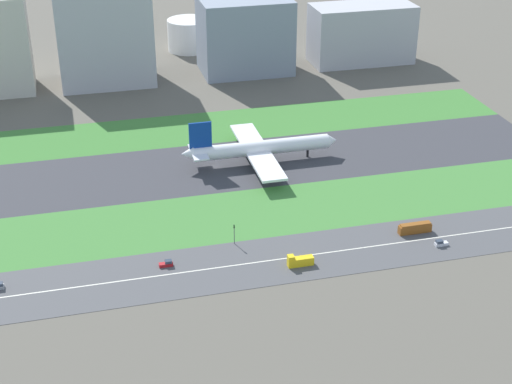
# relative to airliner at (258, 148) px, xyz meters

# --- Properties ---
(ground_plane) EXTENTS (800.00, 800.00, 0.00)m
(ground_plane) POSITION_rel_airliner_xyz_m (-17.75, -0.00, -6.23)
(ground_plane) COLOR #5B564C
(runway) EXTENTS (280.00, 46.00, 0.10)m
(runway) POSITION_rel_airliner_xyz_m (-17.75, -0.00, -6.18)
(runway) COLOR #38383D
(runway) RESTS_ON ground_plane
(grass_median_north) EXTENTS (280.00, 36.00, 0.10)m
(grass_median_north) POSITION_rel_airliner_xyz_m (-17.75, 41.00, -6.18)
(grass_median_north) COLOR #3D7A33
(grass_median_north) RESTS_ON ground_plane
(grass_median_south) EXTENTS (280.00, 36.00, 0.10)m
(grass_median_south) POSITION_rel_airliner_xyz_m (-17.75, -41.00, -6.18)
(grass_median_south) COLOR #427F38
(grass_median_south) RESTS_ON ground_plane
(highway) EXTENTS (280.00, 28.00, 0.10)m
(highway) POSITION_rel_airliner_xyz_m (-17.75, -73.00, -6.18)
(highway) COLOR #4C4C4F
(highway) RESTS_ON ground_plane
(highway_centerline) EXTENTS (266.00, 0.50, 0.01)m
(highway_centerline) POSITION_rel_airliner_xyz_m (-17.75, -73.00, -6.13)
(highway_centerline) COLOR silver
(highway_centerline) RESTS_ON highway
(airliner) EXTENTS (65.00, 56.00, 19.70)m
(airliner) POSITION_rel_airliner_xyz_m (0.00, 0.00, 0.00)
(airliner) COLOR white
(airliner) RESTS_ON runway
(car_1) EXTENTS (4.40, 1.80, 2.00)m
(car_1) POSITION_rel_airliner_xyz_m (-47.37, -68.00, -5.31)
(car_1) COLOR #B2191E
(car_1) RESTS_ON highway
(bus_0) EXTENTS (11.60, 2.50, 3.50)m
(bus_0) POSITION_rel_airliner_xyz_m (38.16, -68.00, -4.41)
(bus_0) COLOR brown
(bus_0) RESTS_ON highway
(truck_0) EXTENTS (8.40, 2.50, 4.00)m
(truck_0) POSITION_rel_airliner_xyz_m (-6.16, -78.00, -4.56)
(truck_0) COLOR yellow
(truck_0) RESTS_ON highway
(car_2) EXTENTS (4.40, 1.80, 2.00)m
(car_2) POSITION_rel_airliner_xyz_m (42.99, -78.00, -5.31)
(car_2) COLOR silver
(car_2) RESTS_ON highway
(traffic_light) EXTENTS (0.36, 0.50, 7.20)m
(traffic_light) POSITION_rel_airliner_xyz_m (-23.41, -60.01, -1.94)
(traffic_light) COLOR #4C4C51
(traffic_light) RESTS_ON highway
(hangar_building) EXTENTS (47.08, 31.53, 51.57)m
(hangar_building) POSITION_rel_airliner_xyz_m (-51.10, 114.00, 19.55)
(hangar_building) COLOR #B2B2B7
(hangar_building) RESTS_ON ground_plane
(office_tower) EXTENTS (47.33, 32.23, 39.14)m
(office_tower) POSITION_rel_airliner_xyz_m (22.19, 114.00, 13.34)
(office_tower) COLOR gray
(office_tower) RESTS_ON ground_plane
(cargo_warehouse) EXTENTS (55.81, 25.08, 31.71)m
(cargo_warehouse) POSITION_rel_airliner_xyz_m (88.21, 114.00, 9.62)
(cargo_warehouse) COLOR #B2B2B7
(cargo_warehouse) RESTS_ON ground_plane
(fuel_tank_west) EXTENTS (25.34, 25.34, 17.90)m
(fuel_tank_west) POSITION_rel_airliner_xyz_m (-0.25, 159.00, 2.72)
(fuel_tank_west) COLOR silver
(fuel_tank_west) RESTS_ON ground_plane
(fuel_tank_centre) EXTENTS (17.17, 17.17, 14.59)m
(fuel_tank_centre) POSITION_rel_airliner_xyz_m (34.08, 159.00, 1.06)
(fuel_tank_centre) COLOR silver
(fuel_tank_centre) RESTS_ON ground_plane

